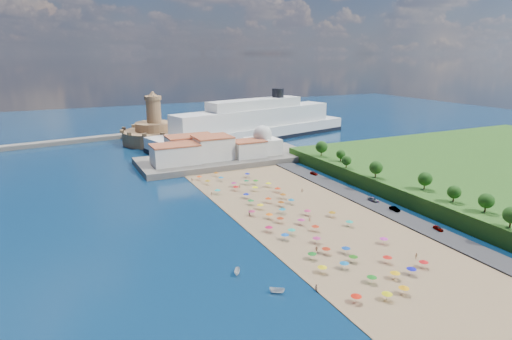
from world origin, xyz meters
TOP-DOWN VIEW (x-y plane):
  - ground at (0.00, 0.00)m, footprint 700.00×700.00m
  - terrace at (10.00, 73.00)m, footprint 90.00×36.00m
  - jetty at (-12.00, 108.00)m, footprint 18.00×70.00m
  - waterfront_buildings at (-3.05, 73.64)m, footprint 57.00×29.00m
  - domed_building at (30.00, 71.00)m, footprint 16.00×16.00m
  - fortress at (-12.00, 138.00)m, footprint 40.00×40.00m
  - cruise_ship at (49.67, 120.45)m, footprint 148.11×55.42m
  - beach_parasols at (-1.22, -11.03)m, footprint 30.38×115.01m
  - beachgoers at (-2.71, -0.33)m, footprint 37.41×99.47m
  - moored_boats at (-29.07, -44.19)m, footprint 8.26×15.88m
  - parked_cars at (36.00, -7.67)m, footprint 2.70×75.01m
  - hillside_trees at (48.00, -5.83)m, footprint 11.72×103.76m

SIDE VIEW (x-z plane):
  - ground at x=0.00m, z-range 0.00..0.00m
  - moored_boats at x=-29.07m, z-range -0.01..1.42m
  - beachgoers at x=-2.71m, z-range 0.19..2.08m
  - jetty at x=-12.00m, z-range 0.00..2.40m
  - parked_cars at x=36.00m, z-range 0.67..2.10m
  - terrace at x=10.00m, z-range 0.00..3.00m
  - beach_parasols at x=-1.22m, z-range 1.05..3.25m
  - fortress at x=-12.00m, z-range -9.52..22.88m
  - waterfront_buildings at x=-3.05m, z-range 2.38..13.38m
  - domed_building at x=30.00m, z-range 1.47..16.47m
  - cruise_ship at x=49.67m, z-range -6.55..25.58m
  - hillside_trees at x=48.00m, z-range 6.18..13.68m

